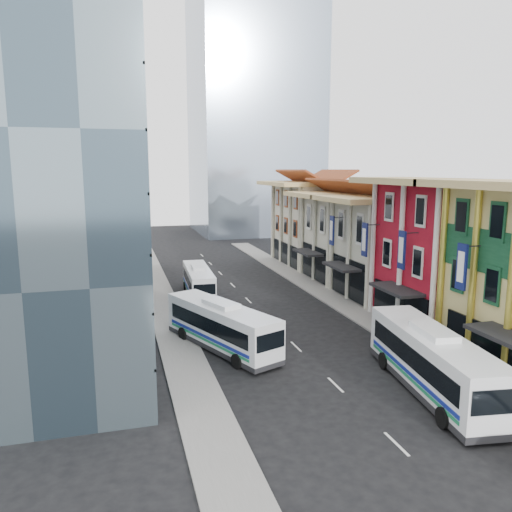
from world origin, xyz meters
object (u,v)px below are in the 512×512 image
object	(u,v)px
office_tower	(46,142)
bus_right	(432,360)
bus_left_near	(221,325)
bus_left_far	(198,281)

from	to	relation	value
office_tower	bus_right	size ratio (longest dim) A/B	2.40
office_tower	bus_right	bearing A→B (deg)	-31.36
bus_right	office_tower	bearing A→B (deg)	156.41
bus_left_near	bus_right	xyz separation A→B (m)	(10.56, -10.54, 0.17)
office_tower	bus_left_near	xyz separation A→B (m)	(11.50, -2.90, -13.16)
bus_left_near	office_tower	bearing A→B (deg)	143.50
bus_left_near	bus_left_far	distance (m)	15.95
office_tower	bus_left_near	bearing A→B (deg)	-14.14
bus_left_far	bus_right	size ratio (longest dim) A/B	0.82
bus_left_near	bus_right	bearing A→B (deg)	-67.33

